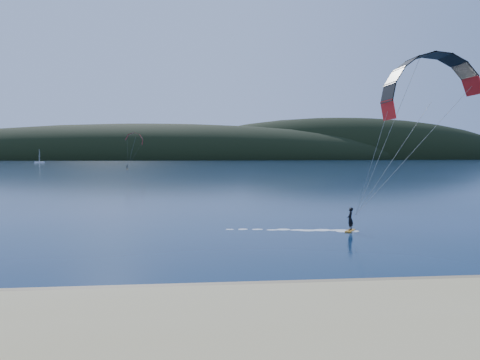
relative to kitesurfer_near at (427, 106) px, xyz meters
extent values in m
plane|color=#071F38|center=(-19.89, -18.06, -10.31)|extent=(1800.00, 1800.00, 0.00)
cube|color=#876C4E|center=(-19.89, -13.56, -10.26)|extent=(220.00, 2.50, 0.10)
ellipsoid|color=black|center=(-69.89, 701.94, -10.31)|extent=(840.00, 280.00, 110.00)
ellipsoid|color=black|center=(240.11, 741.94, -10.31)|extent=(600.00, 240.00, 140.00)
cube|color=orange|center=(-5.10, 2.91, -10.26)|extent=(1.30, 1.59, 0.09)
imported|color=black|center=(-5.10, 2.91, -9.25)|extent=(0.78, 0.85, 1.94)
cylinder|color=gray|center=(-2.22, 1.22, -4.27)|extent=(0.02, 0.02, 10.91)
cube|color=orange|center=(-48.63, 191.82, -10.26)|extent=(0.91, 1.64, 0.09)
imported|color=black|center=(-48.63, 191.82, -9.26)|extent=(0.96, 1.10, 1.93)
cylinder|color=gray|center=(-46.57, 189.91, -3.03)|extent=(0.02, 0.02, 12.67)
cube|color=white|center=(-148.83, 385.72, -9.81)|extent=(8.46, 4.99, 1.41)
cylinder|color=white|center=(-148.83, 385.72, -4.28)|extent=(0.20, 0.20, 11.06)
cube|color=white|center=(-148.78, 387.13, -4.28)|extent=(0.87, 2.50, 8.05)
cube|color=white|center=(-148.78, 384.11, -6.29)|extent=(0.68, 1.93, 5.03)
camera|label=1|loc=(-18.54, -35.48, -3.87)|focal=35.13mm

